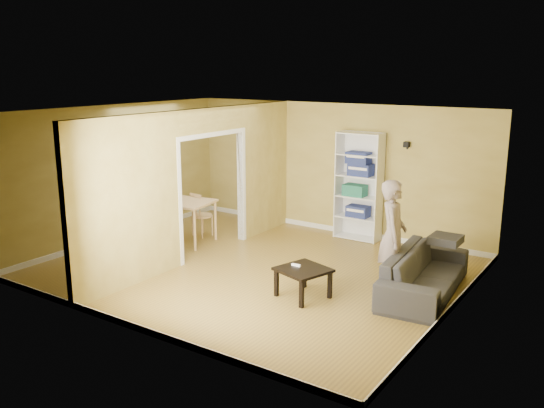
% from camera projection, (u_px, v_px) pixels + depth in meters
% --- Properties ---
extents(room_shell, '(6.50, 6.50, 6.50)m').
position_uv_depth(room_shell, '(255.00, 193.00, 9.30)').
color(room_shell, olive).
rests_on(room_shell, ground).
extents(partition, '(0.22, 5.50, 2.60)m').
position_uv_depth(partition, '(198.00, 185.00, 9.95)').
color(partition, tan).
rests_on(partition, ground).
extents(wall_speaker, '(0.10, 0.10, 0.10)m').
position_uv_depth(wall_speaker, '(407.00, 145.00, 10.52)').
color(wall_speaker, black).
rests_on(wall_speaker, room_shell).
extents(sofa, '(2.30, 1.15, 0.85)m').
position_uv_depth(sofa, '(425.00, 266.00, 8.46)').
color(sofa, black).
rests_on(sofa, ground).
extents(person, '(0.88, 0.79, 1.98)m').
position_uv_depth(person, '(393.00, 226.00, 8.49)').
color(person, slate).
rests_on(person, ground).
extents(bookshelf, '(0.88, 0.38, 2.08)m').
position_uv_depth(bookshelf, '(360.00, 186.00, 11.12)').
color(bookshelf, white).
rests_on(bookshelf, ground).
extents(paper_box_navy_a, '(0.42, 0.28, 0.22)m').
position_uv_depth(paper_box_navy_a, '(358.00, 211.00, 11.19)').
color(paper_box_navy_a, navy).
rests_on(paper_box_navy_a, bookshelf).
extents(paper_box_teal, '(0.43, 0.28, 0.22)m').
position_uv_depth(paper_box_teal, '(355.00, 190.00, 11.14)').
color(paper_box_teal, '#19594C').
rests_on(paper_box_teal, bookshelf).
extents(paper_box_navy_b, '(0.45, 0.29, 0.23)m').
position_uv_depth(paper_box_navy_b, '(361.00, 170.00, 10.99)').
color(paper_box_navy_b, navy).
rests_on(paper_box_navy_b, bookshelf).
extents(paper_box_navy_c, '(0.44, 0.29, 0.22)m').
position_uv_depth(paper_box_navy_c, '(358.00, 158.00, 10.97)').
color(paper_box_navy_c, navy).
rests_on(paper_box_navy_c, bookshelf).
extents(coffee_table, '(0.66, 0.66, 0.44)m').
position_uv_depth(coffee_table, '(303.00, 273.00, 8.34)').
color(coffee_table, black).
rests_on(coffee_table, ground).
extents(game_controller, '(0.14, 0.04, 0.03)m').
position_uv_depth(game_controller, '(296.00, 265.00, 8.42)').
color(game_controller, white).
rests_on(game_controller, coffee_table).
extents(dining_table, '(1.29, 0.86, 0.81)m').
position_uv_depth(dining_table, '(178.00, 205.00, 10.96)').
color(dining_table, tan).
rests_on(dining_table, ground).
extents(chair_left, '(0.45, 0.45, 0.94)m').
position_uv_depth(chair_left, '(149.00, 211.00, 11.50)').
color(chair_left, '#CFB487').
rests_on(chair_left, ground).
extents(chair_near, '(0.50, 0.50, 0.90)m').
position_uv_depth(chair_near, '(161.00, 225.00, 10.58)').
color(chair_near, '#D1B48A').
rests_on(chair_near, ground).
extents(chair_far, '(0.45, 0.45, 0.88)m').
position_uv_depth(chair_far, '(202.00, 214.00, 11.40)').
color(chair_far, tan).
rests_on(chair_far, ground).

